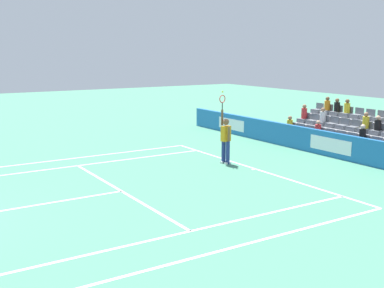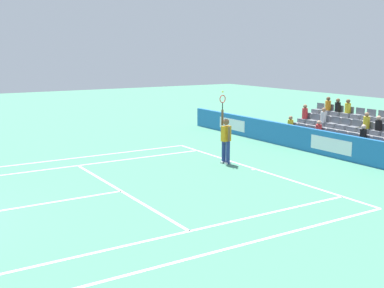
{
  "view_description": "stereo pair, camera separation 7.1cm",
  "coord_description": "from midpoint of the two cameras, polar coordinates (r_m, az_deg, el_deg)",
  "views": [
    {
      "loc": [
        -13.71,
        -0.4,
        4.36
      ],
      "look_at": [
        0.69,
        -9.48,
        1.1
      ],
      "focal_mm": 45.37,
      "sensor_mm": 36.0,
      "label": 1
    },
    {
      "loc": [
        -13.75,
        -0.46,
        4.36
      ],
      "look_at": [
        0.69,
        -9.48,
        1.1
      ],
      "focal_mm": 45.37,
      "sensor_mm": 36.0,
      "label": 2
    }
  ],
  "objects": [
    {
      "name": "line_singles_sideline_left",
      "position": [
        19.18,
        -14.67,
        -2.65
      ],
      "size": [
        0.1,
        11.89,
        0.01
      ],
      "primitive_type": "cube",
      "color": "white",
      "rests_on": "ground"
    },
    {
      "name": "line_doubles_sideline_left",
      "position": [
        20.46,
        -15.84,
        -1.87
      ],
      "size": [
        0.1,
        11.89,
        0.01
      ],
      "primitive_type": "cube",
      "color": "white",
      "rests_on": "ground"
    },
    {
      "name": "line_doubles_sideline_right",
      "position": [
        10.83,
        1.46,
        -12.87
      ],
      "size": [
        0.1,
        11.89,
        0.01
      ],
      "primitive_type": "cube",
      "color": "white",
      "rests_on": "ground"
    },
    {
      "name": "line_baseline",
      "position": [
        18.41,
        7.41,
        -2.94
      ],
      "size": [
        10.97,
        0.1,
        0.01
      ],
      "primitive_type": "cube",
      "color": "white",
      "rests_on": "ground"
    },
    {
      "name": "line_centre_mark",
      "position": [
        18.34,
        7.17,
        -2.98
      ],
      "size": [
        0.1,
        0.2,
        0.01
      ],
      "primitive_type": "cube",
      "color": "white",
      "rests_on": "ground"
    },
    {
      "name": "line_centre_service",
      "position": [
        14.67,
        -20.0,
        -7.11
      ],
      "size": [
        0.1,
        6.4,
        0.01
      ],
      "primitive_type": "cube",
      "color": "white",
      "rests_on": "ground"
    },
    {
      "name": "stadium_stand",
      "position": [
        22.85,
        19.88,
        0.62
      ],
      "size": [
        8.06,
        2.85,
        2.2
      ],
      "color": "gray",
      "rests_on": "ground"
    },
    {
      "name": "line_service",
      "position": [
        15.59,
        -8.42,
        -5.5
      ],
      "size": [
        8.23,
        0.1,
        0.01
      ],
      "primitive_type": "cube",
      "color": "white",
      "rests_on": "ground"
    },
    {
      "name": "sponsor_barrier",
      "position": [
        21.09,
        16.03,
        -0.07
      ],
      "size": [
        20.65,
        0.22,
        1.04
      ],
      "color": "#1E66AD",
      "rests_on": "ground"
    },
    {
      "name": "line_singles_sideline_right",
      "position": [
        11.91,
        -2.26,
        -10.62
      ],
      "size": [
        0.1,
        11.89,
        0.01
      ],
      "primitive_type": "cube",
      "color": "white",
      "rests_on": "ground"
    },
    {
      "name": "tennis_player",
      "position": [
        19.02,
        3.87,
        0.62
      ],
      "size": [
        0.53,
        0.39,
        2.85
      ],
      "color": "navy",
      "rests_on": "ground"
    }
  ]
}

